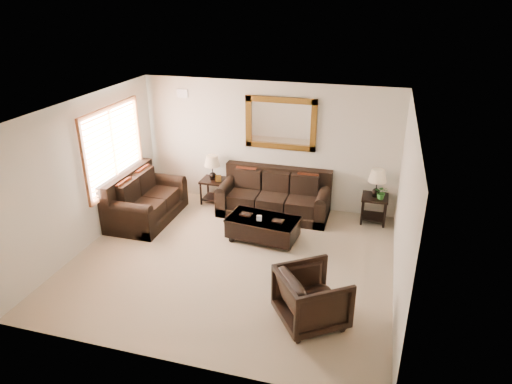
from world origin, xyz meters
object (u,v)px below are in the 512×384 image
(end_table_right, at_px, (376,188))
(coffee_table, at_px, (263,226))
(sofa, at_px, (275,198))
(loveseat, at_px, (144,202))
(armchair, at_px, (312,295))
(end_table_left, at_px, (213,172))

(end_table_right, bearing_deg, coffee_table, -146.10)
(coffee_table, bearing_deg, sofa, 99.56)
(sofa, bearing_deg, loveseat, -158.66)
(end_table_right, height_order, coffee_table, end_table_right)
(end_table_right, distance_m, armchair, 3.52)
(armchair, bearing_deg, sofa, -12.84)
(loveseat, bearing_deg, end_table_right, -75.99)
(sofa, bearing_deg, end_table_right, 4.26)
(sofa, height_order, loveseat, loveseat)
(loveseat, xyz_separation_m, armchair, (3.87, -2.29, 0.08))
(end_table_right, relative_size, coffee_table, 0.82)
(end_table_right, xyz_separation_m, coffee_table, (-1.99, -1.34, -0.47))
(coffee_table, bearing_deg, end_table_left, 144.83)
(sofa, distance_m, loveseat, 2.73)
(end_table_right, bearing_deg, loveseat, -165.99)
(end_table_left, xyz_separation_m, end_table_right, (3.50, -0.01, 0.03))
(end_table_right, bearing_deg, armchair, -101.82)
(loveseat, distance_m, coffee_table, 2.61)
(loveseat, height_order, end_table_left, end_table_left)
(end_table_left, bearing_deg, sofa, -6.39)
(end_table_left, bearing_deg, armchair, -51.08)
(loveseat, bearing_deg, coffee_table, -94.21)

